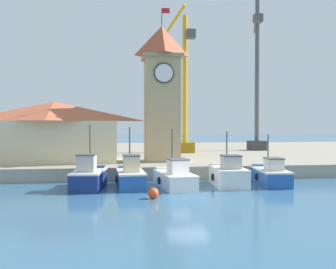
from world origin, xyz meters
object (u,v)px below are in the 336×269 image
Objects in this scene: mooring_buoy at (153,193)px; fishing_boat_mid_left at (228,175)px; fishing_boat_left_inner at (175,178)px; fishing_boat_far_left at (89,177)px; fishing_boat_center at (270,175)px; clock_tower at (162,89)px; port_crane_near at (257,92)px; fishing_boat_left_outer at (130,176)px; port_crane_far at (184,99)px; warehouse_left at (54,131)px.

fishing_boat_mid_left is at bearing 35.63° from mooring_buoy.
mooring_buoy is (-1.81, -3.80, -0.37)m from fishing_boat_left_inner.
fishing_boat_center is (12.85, 0.32, -0.11)m from fishing_boat_far_left.
clock_tower is 19.22m from port_crane_near.
fishing_boat_left_outer is 0.94× the size of fishing_boat_center.
fishing_boat_left_inner is 20.28m from port_crane_far.
fishing_boat_far_left is 0.84× the size of fishing_boat_left_inner.
port_crane_near is (19.61, 21.50, 7.70)m from fishing_boat_far_left.
fishing_boat_left_inner reaches higher than mooring_buoy.
fishing_boat_left_outer is 1.04× the size of fishing_boat_mid_left.
fishing_boat_left_outer is at bearing 170.77° from fishing_boat_left_inner.
fishing_boat_far_left is 9.66m from fishing_boat_mid_left.
fishing_boat_left_outer is at bearing -128.38° from port_crane_near.
warehouse_left is at bearing 126.69° from fishing_boat_left_outer.
fishing_boat_center is (3.19, 0.26, -0.10)m from fishing_boat_mid_left.
port_crane_near is (13.73, 13.40, 1.07)m from clock_tower.
fishing_boat_center is at bearing 26.05° from mooring_buoy.
warehouse_left is (-16.44, 8.52, 3.05)m from fishing_boat_center.
fishing_boat_center is 18.77m from warehouse_left.
clock_tower is at bearing 131.89° from fishing_boat_center.
fishing_boat_center reaches higher than mooring_buoy.
fishing_boat_center is at bearing -80.20° from port_crane_far.
port_crane_far is (6.90, 18.30, 6.50)m from fishing_boat_left_outer.
fishing_boat_far_left is 6.84× the size of mooring_buoy.
mooring_buoy is (-15.63, -25.52, -8.19)m from port_crane_near.
port_crane_near reaches higher than port_crane_far.
warehouse_left is at bearing -151.38° from port_crane_near.
warehouse_left is (-9.38, 9.06, 3.06)m from fishing_boat_left_inner.
fishing_boat_center is at bearing 1.45° from fishing_boat_far_left.
warehouse_left reaches higher than fishing_boat_far_left.
port_crane_far is at bearing 69.34° from fishing_boat_left_outer.
port_crane_far reaches higher than fishing_boat_center.
clock_tower is (-6.98, 7.78, 6.74)m from fishing_boat_center.
fishing_boat_center is 23.56m from port_crane_near.
fishing_boat_left_inner is 0.30× the size of port_crane_far.
port_crane_far is 24.31m from mooring_buoy.
fishing_boat_left_inner is 1.16× the size of fishing_boat_mid_left.
port_crane_far reaches higher than fishing_boat_left_outer.
port_crane_near is at bearing 44.29° from clock_tower.
fishing_boat_mid_left is 11.10m from clock_tower.
fishing_boat_center is at bearing -107.69° from port_crane_near.
fishing_boat_far_left is at bearing -67.94° from warehouse_left.
port_crane_near is 1.11× the size of port_crane_far.
port_crane_far reaches higher than fishing_boat_far_left.
clock_tower is (3.07, 7.83, 6.67)m from fishing_boat_left_outer.
mooring_buoy is (-1.89, -12.12, -7.12)m from clock_tower.
port_crane_near is 10.41m from port_crane_far.
clock_tower is 0.79× the size of port_crane_far.
port_crane_near is (13.81, 21.71, 7.82)m from fishing_boat_left_inner.
warehouse_left is at bearing 112.06° from fishing_boat_far_left.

